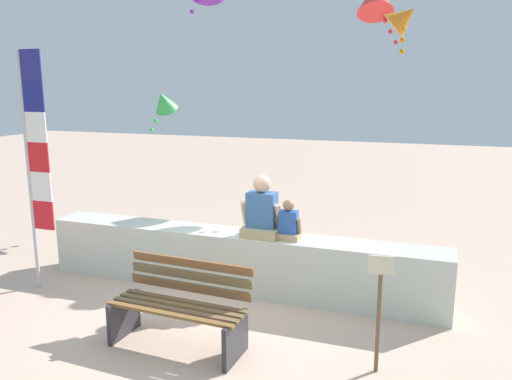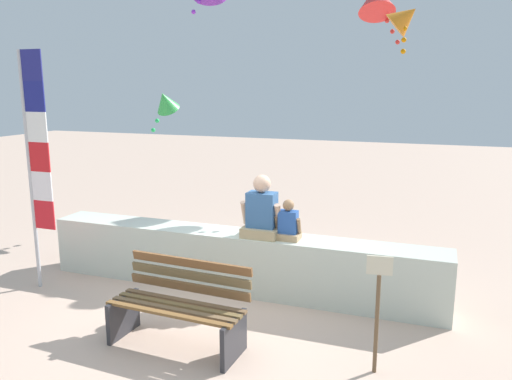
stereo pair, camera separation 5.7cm
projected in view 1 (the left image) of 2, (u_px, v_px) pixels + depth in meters
The scene contains 10 objects.
ground_plane at pixel (212, 314), 6.10m from camera, with size 40.00×40.00×0.00m, color #CDAD98.
seawall_ledge at pixel (237, 261), 6.78m from camera, with size 5.49×0.55×0.80m, color beige.
park_bench at pixel (180, 308), 5.32m from camera, with size 1.50×0.68×0.88m.
person_adult at pixel (262, 213), 6.47m from camera, with size 0.53×0.39×0.81m.
person_child at pixel (288, 224), 6.38m from camera, with size 0.34×0.25×0.52m.
flag_banner at pixel (34, 155), 6.52m from camera, with size 0.36×0.05×3.16m.
kite_red at pixel (375, 0), 8.72m from camera, with size 0.84×0.94×1.14m.
kite_orange at pixel (404, 18), 7.97m from camera, with size 0.63×0.59×0.89m.
kite_green at pixel (164, 102), 9.27m from camera, with size 0.57×0.58×0.84m.
sign_post at pixel (379, 304), 4.74m from camera, with size 0.24×0.05×1.18m.
Camera 1 is at (2.39, -5.16, 2.72)m, focal length 35.28 mm.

